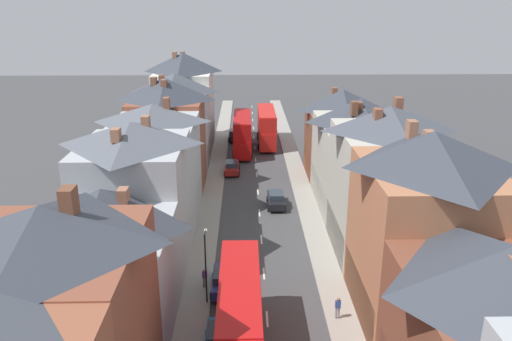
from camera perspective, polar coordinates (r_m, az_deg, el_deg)
The scene contains 16 objects.
pavement_left at distance 58.85m, azimuth -4.80°, elevation -1.70°, with size 2.20×104.00×0.14m, color gray.
pavement_right at distance 59.09m, azimuth 5.12°, elevation -1.62°, with size 2.20×104.00×0.14m, color gray.
centre_line_dashes at distance 56.91m, azimuth 0.22°, elevation -2.43°, with size 0.14×97.80×0.01m.
terrace_row_left at distance 44.78m, azimuth -12.51°, elevation -0.59°, with size 8.00×74.13×13.82m.
terrace_row_right at distance 38.21m, azimuth 16.54°, elevation -4.58°, with size 8.00×56.60×13.36m.
double_decker_bus_lead at distance 74.85m, azimuth 1.21°, elevation 5.06°, with size 2.74×10.80×5.30m.
double_decker_bus_mid_street at distance 71.08m, azimuth -1.57°, elevation 4.31°, with size 2.74×10.80×5.30m.
double_decker_bus_far_approaching at distance 30.94m, azimuth -1.86°, elevation -16.43°, with size 2.74×10.80×5.30m.
car_near_blue at distance 62.72m, azimuth -2.76°, elevation 0.39°, with size 1.90×4.16×1.62m.
car_near_silver at distance 38.28m, azimuth -3.71°, elevation -12.40°, with size 1.90×4.17×1.68m.
car_mid_black at distance 77.67m, azimuth -2.50°, elevation 4.07°, with size 1.90×4.05×1.69m.
car_far_grey at distance 52.66m, azimuth 2.31°, elevation -3.29°, with size 1.90×4.21×1.64m.
car_parked_right_b at distance 32.59m, azimuth -4.21°, elevation -18.69°, with size 1.90×3.85×1.68m.
pedestrian_mid_left at distance 35.41m, azimuth 9.34°, elevation -15.13°, with size 0.36×0.22×1.61m.
pedestrian_mid_right at distance 38.43m, azimuth -5.88°, elevation -11.99°, with size 0.36×0.22×1.61m.
street_lamp at distance 35.76m, azimuth -5.77°, elevation -10.43°, with size 0.20×1.12×5.50m.
Camera 1 is at (-1.42, -16.99, 20.70)m, focal length 35.00 mm.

